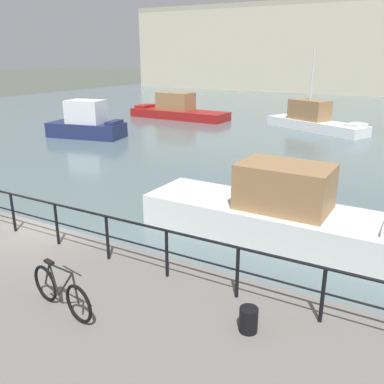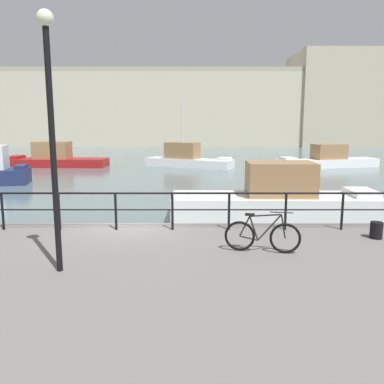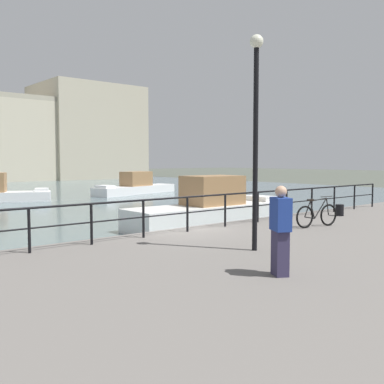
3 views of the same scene
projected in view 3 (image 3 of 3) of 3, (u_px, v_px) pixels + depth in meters
ground_plane at (180, 257)px, 14.36m from camera, size 240.00×240.00×0.00m
quay_promenade at (374, 286)px, 9.40m from camera, size 56.00×13.00×0.96m
moored_red_daysailer at (135, 186)px, 41.19m from camera, size 9.50×4.34×2.04m
moored_green_narrowboat at (211, 209)px, 20.98m from camera, size 8.39×2.51×2.38m
quay_railing at (207, 206)px, 14.00m from camera, size 20.84×0.07×1.08m
parked_bicycle at (317, 215)px, 14.45m from camera, size 1.75×0.38×0.98m
mooring_bollard at (340, 210)px, 17.38m from camera, size 0.32×0.32×0.44m
quay_lamp_post at (256, 116)px, 10.52m from camera, size 0.32×0.32×5.07m
standing_person at (280, 230)px, 8.34m from camera, size 0.46×0.52×1.69m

